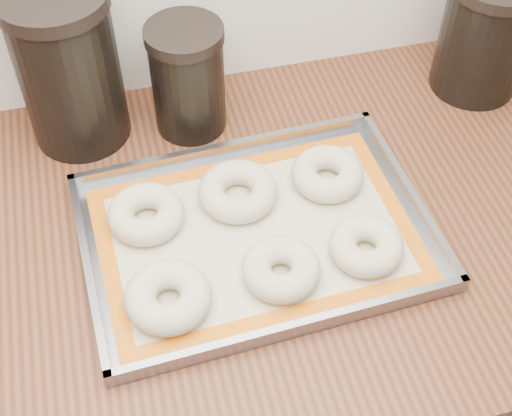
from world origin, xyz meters
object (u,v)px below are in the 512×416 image
object	(u,v)px
bagel_back_left	(146,214)
canister_right	(485,34)
baking_tray	(256,234)
canister_left	(69,68)
bagel_back_mid	(238,191)
bagel_back_right	(327,174)
bagel_front_right	(366,246)
canister_mid	(188,79)
bagel_front_left	(168,297)
bagel_front_mid	(281,269)

from	to	relation	value
bagel_back_left	canister_right	xyz separation A→B (m)	(0.56, 0.17, 0.08)
baking_tray	canister_left	bearing A→B (deg)	127.49
bagel_back_mid	bagel_back_right	size ratio (longest dim) A/B	1.07
baking_tray	bagel_back_mid	distance (m)	0.07
bagel_back_right	canister_left	world-z (taller)	canister_left
bagel_front_right	canister_mid	size ratio (longest dim) A/B	0.56
bagel_back_mid	canister_right	distance (m)	0.47
canister_mid	canister_right	xyz separation A→B (m)	(0.47, -0.02, 0.01)
bagel_back_left	canister_left	size ratio (longest dim) A/B	0.43
bagel_front_left	canister_left	world-z (taller)	canister_left
bagel_front_right	bagel_back_left	distance (m)	0.30
bagel_front_left	bagel_front_right	size ratio (longest dim) A/B	1.11
bagel_back_left	bagel_back_right	size ratio (longest dim) A/B	1.02
baking_tray	bagel_back_mid	world-z (taller)	bagel_back_mid
bagel_back_mid	canister_right	size ratio (longest dim) A/B	0.57
bagel_front_mid	canister_right	xyz separation A→B (m)	(0.41, 0.30, 0.07)
bagel_front_left	canister_mid	world-z (taller)	canister_mid
canister_right	baking_tray	bearing A→B (deg)	-152.10
bagel_front_right	bagel_back_left	xyz separation A→B (m)	(-0.27, 0.13, 0.00)
bagel_front_left	bagel_front_right	xyz separation A→B (m)	(0.26, 0.02, -0.00)
bagel_front_left	bagel_back_mid	size ratio (longest dim) A/B	0.98
bagel_front_left	bagel_front_right	distance (m)	0.26
baking_tray	bagel_front_left	bearing A→B (deg)	-147.89
bagel_back_right	bagel_front_left	bearing A→B (deg)	-149.31
bagel_front_left	canister_right	size ratio (longest dim) A/B	0.56
bagel_back_left	canister_mid	bearing A→B (deg)	62.45
bagel_front_left	canister_mid	xyz separation A→B (m)	(0.09, 0.33, 0.06)
baking_tray	canister_right	world-z (taller)	canister_right
baking_tray	canister_left	xyz separation A→B (m)	(-0.21, 0.27, 0.12)
bagel_back_mid	canister_left	bearing A→B (deg)	134.38
bagel_back_left	bagel_back_right	distance (m)	0.26
bagel_front_left	canister_right	bearing A→B (deg)	28.93
bagel_front_right	bagel_back_mid	distance (m)	0.19
bagel_back_right	canister_right	distance (m)	0.35
bagel_back_left	canister_right	world-z (taller)	canister_right
bagel_front_left	bagel_front_right	world-z (taller)	bagel_front_left
bagel_front_mid	bagel_front_right	xyz separation A→B (m)	(0.12, 0.01, -0.00)
canister_mid	canister_right	distance (m)	0.47
baking_tray	bagel_front_left	world-z (taller)	bagel_front_left
baking_tray	canister_left	size ratio (longest dim) A/B	1.95
canister_mid	bagel_front_right	bearing A→B (deg)	-61.27
canister_mid	canister_right	world-z (taller)	canister_right
bagel_front_mid	baking_tray	bearing A→B (deg)	99.90
canister_left	canister_right	bearing A→B (deg)	-4.01
bagel_back_mid	canister_mid	size ratio (longest dim) A/B	0.63
bagel_back_mid	bagel_front_mid	bearing A→B (deg)	-81.20
bagel_front_left	bagel_back_right	distance (m)	0.30
bagel_front_left	bagel_back_right	xyz separation A→B (m)	(0.26, 0.15, -0.00)
baking_tray	bagel_back_left	distance (m)	0.15
bagel_back_mid	baking_tray	bearing A→B (deg)	-82.47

